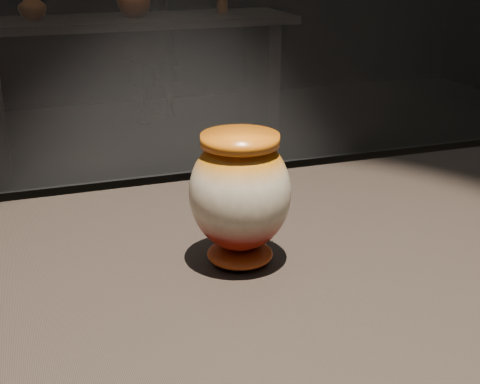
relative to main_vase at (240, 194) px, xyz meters
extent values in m
cube|color=black|center=(-0.04, -0.03, -0.13)|extent=(2.00, 0.80, 0.05)
ellipsoid|color=maroon|center=(0.00, 0.00, -0.09)|extent=(0.12, 0.12, 0.03)
ellipsoid|color=beige|center=(0.00, 0.00, 0.00)|extent=(0.19, 0.19, 0.17)
cylinder|color=orange|center=(0.00, 0.00, 0.08)|extent=(0.14, 0.14, 0.02)
cube|color=black|center=(0.48, 3.35, -0.13)|extent=(2.00, 0.60, 0.05)
cube|color=black|center=(1.33, 3.35, -0.58)|extent=(0.08, 0.50, 0.85)
imported|color=#984916|center=(-0.10, 3.39, -0.02)|extent=(0.20, 0.20, 0.17)
cylinder|color=#984916|center=(1.07, 3.40, -0.04)|extent=(0.07, 0.07, 0.13)
imported|color=black|center=(0.77, 4.30, -0.19)|extent=(0.71, 0.67, 1.64)
camera|label=1|loc=(-0.30, -0.84, 0.34)|focal=50.00mm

